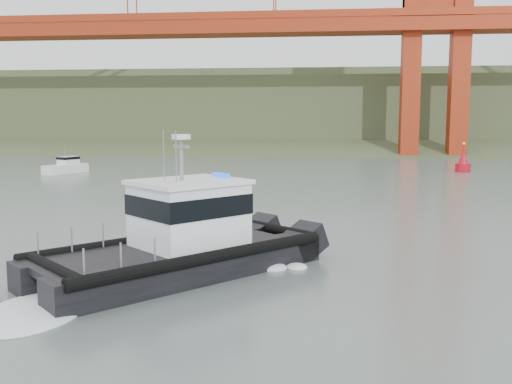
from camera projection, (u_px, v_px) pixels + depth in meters
ground at (265, 263)px, 25.68m from camera, size 400.00×400.00×0.00m
headlands at (307, 117)px, 148.63m from camera, size 500.00×105.36×27.12m
patrol_boat at (182, 238)px, 23.81m from camera, size 11.72×12.19×6.02m
motorboat at (66, 167)px, 69.03m from camera, size 4.01×6.03×3.16m
nav_buoy at (463, 164)px, 70.44m from camera, size 1.87×1.87×3.89m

